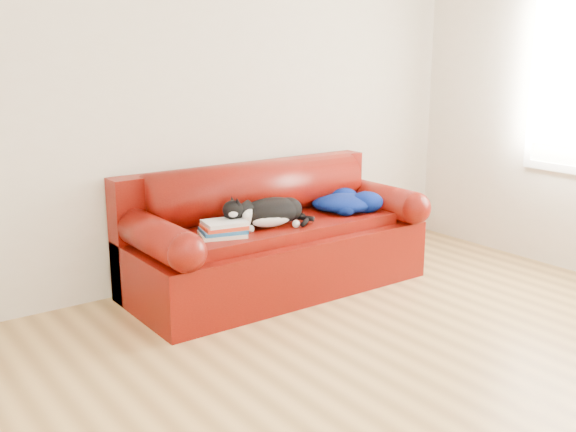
% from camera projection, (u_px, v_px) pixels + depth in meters
% --- Properties ---
extents(ground, '(4.50, 4.50, 0.00)m').
position_uv_depth(ground, '(410.00, 373.00, 3.57)').
color(ground, olive).
rests_on(ground, ground).
extents(room_shell, '(4.52, 4.02, 2.61)m').
position_uv_depth(room_shell, '(441.00, 49.00, 3.24)').
color(room_shell, beige).
rests_on(room_shell, ground).
extents(sofa_base, '(2.10, 0.90, 0.50)m').
position_uv_depth(sofa_base, '(276.00, 256.00, 4.78)').
color(sofa_base, '#430402').
rests_on(sofa_base, ground).
extents(sofa_back, '(2.10, 1.01, 0.88)m').
position_uv_depth(sofa_back, '(257.00, 208.00, 4.90)').
color(sofa_back, '#430402').
rests_on(sofa_back, ground).
extents(book_stack, '(0.34, 0.30, 0.10)m').
position_uv_depth(book_stack, '(224.00, 229.00, 4.31)').
color(book_stack, beige).
rests_on(book_stack, sofa_base).
extents(cat, '(0.67, 0.31, 0.24)m').
position_uv_depth(cat, '(270.00, 213.00, 4.53)').
color(cat, black).
rests_on(cat, sofa_base).
extents(blanket, '(0.53, 0.52, 0.16)m').
position_uv_depth(blanket, '(347.00, 202.00, 4.97)').
color(blanket, '#020E43').
rests_on(blanket, sofa_base).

